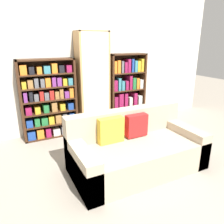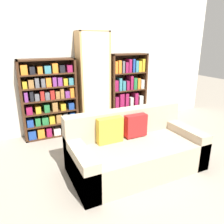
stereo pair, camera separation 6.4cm
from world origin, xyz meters
name	(u,v)px [view 2 (the right image)]	position (x,y,z in m)	size (l,w,h in m)	color
ground_plane	(142,187)	(0.00, 0.00, 0.00)	(16.00, 16.00, 0.00)	gray
wall_back	(81,62)	(0.00, 2.33, 1.35)	(6.37, 0.06, 2.70)	silver
couch	(134,150)	(0.15, 0.45, 0.28)	(1.85, 0.91, 0.80)	tan
bookshelf_left	(49,100)	(-0.70, 2.12, 0.70)	(1.00, 0.32, 1.46)	#3D2314
display_cabinet	(93,82)	(0.17, 2.11, 0.97)	(0.60, 0.36, 1.93)	tan
bookshelf_right	(127,91)	(0.95, 2.12, 0.71)	(0.82, 0.32, 1.51)	#3D2314
wine_bottle	(129,122)	(0.78, 1.72, 0.16)	(0.08, 0.08, 0.40)	black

